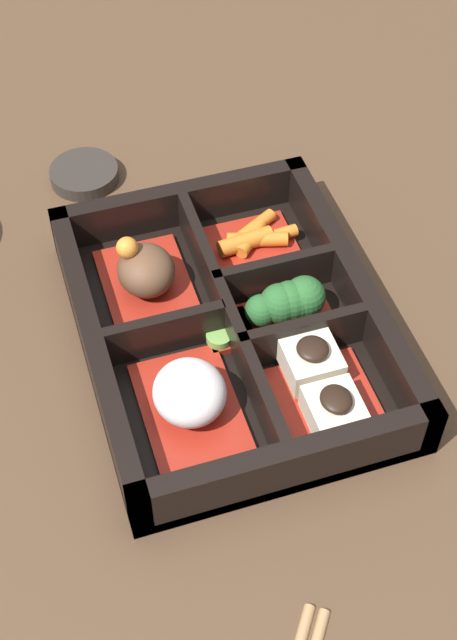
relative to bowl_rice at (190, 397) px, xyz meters
name	(u,v)px	position (x,y,z in m)	size (l,w,h in m)	color
ground_plane	(228,342)	(0.06, -0.05, -0.03)	(3.00, 3.00, 0.00)	#4C3523
bento_base	(228,337)	(0.06, -0.05, -0.02)	(0.27, 0.21, 0.01)	black
bento_rim	(231,322)	(0.06, -0.05, -0.01)	(0.27, 0.21, 0.04)	black
bowl_rice	(190,397)	(0.00, 0.00, 0.00)	(0.10, 0.07, 0.04)	maroon
bowl_stew	(146,275)	(0.12, 0.00, 0.00)	(0.10, 0.07, 0.05)	maroon
bowl_tofu	(322,387)	(-0.02, -0.09, 0.00)	(0.08, 0.07, 0.03)	maroon
bowl_greens	(289,304)	(0.06, -0.09, 0.00)	(0.04, 0.07, 0.04)	maroon
bowl_carrots	(253,244)	(0.13, -0.09, -0.01)	(0.07, 0.07, 0.02)	maroon
bowl_pickles	(225,333)	(0.06, -0.04, -0.01)	(0.04, 0.03, 0.01)	maroon
sauce_dish	(84,174)	(0.27, 0.02, -0.02)	(0.06, 0.06, 0.01)	#2D2823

